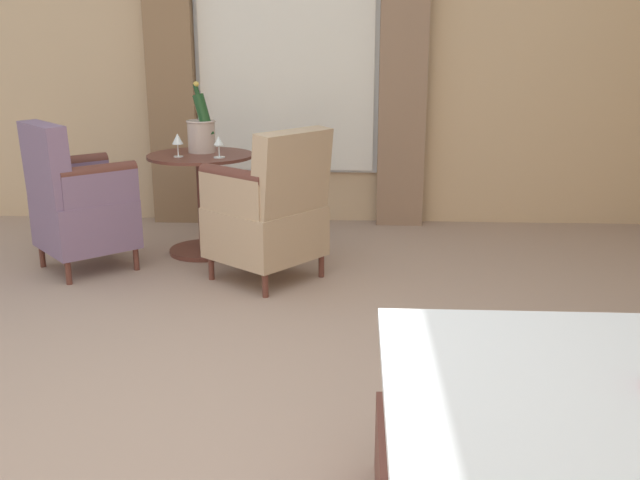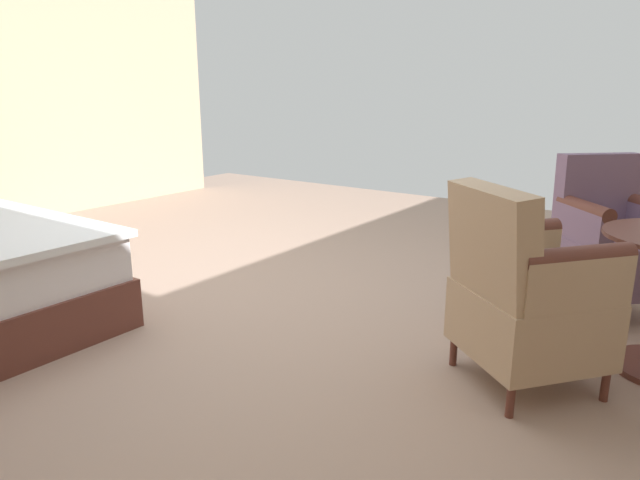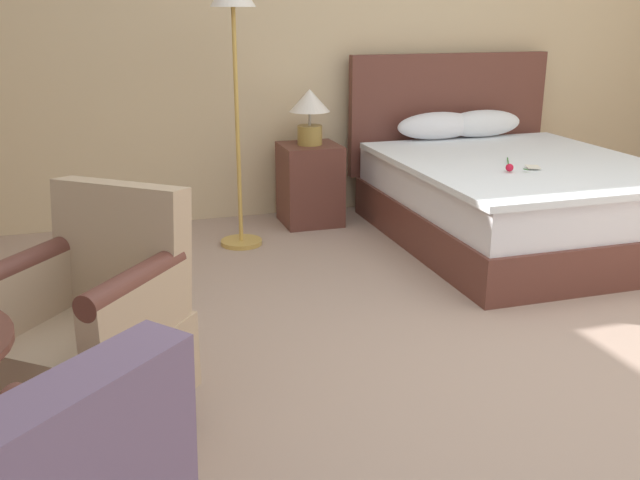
# 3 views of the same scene
# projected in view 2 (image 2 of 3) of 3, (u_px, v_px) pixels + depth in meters

# --- Properties ---
(ground_plane) EXTENTS (8.19, 8.19, 0.00)m
(ground_plane) POSITION_uv_depth(u_px,v_px,m) (234.00, 298.00, 3.71)
(ground_plane) COLOR tan
(armchair_by_window) EXTENTS (0.79, 0.80, 0.93)m
(armchair_by_window) POSITION_uv_depth(u_px,v_px,m) (524.00, 296.00, 2.54)
(armchair_by_window) COLOR brown
(armchair_by_window) RESTS_ON ground
(armchair_facing_bed) EXTENTS (0.74, 0.74, 0.94)m
(armchair_facing_bed) POSITION_uv_depth(u_px,v_px,m) (608.00, 241.00, 3.42)
(armchair_facing_bed) COLOR brown
(armchair_facing_bed) RESTS_ON ground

